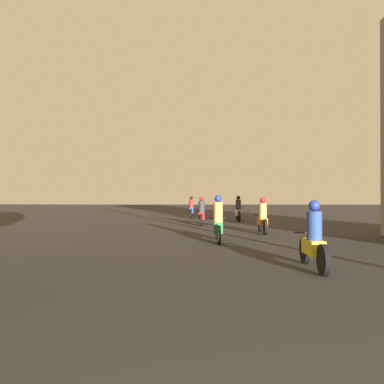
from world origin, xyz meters
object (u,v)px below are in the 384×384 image
(motorcycle_green, at_px, (218,223))
(motorcycle_orange, at_px, (263,219))
(motorcycle_yellow, at_px, (314,241))
(motorcycle_blue, at_px, (191,209))
(motorcycle_white, at_px, (238,211))
(motorcycle_red, at_px, (202,214))

(motorcycle_green, height_order, motorcycle_orange, motorcycle_green)
(motorcycle_orange, bearing_deg, motorcycle_yellow, -94.24)
(motorcycle_yellow, xyz_separation_m, motorcycle_blue, (-3.19, 17.81, 0.00))
(motorcycle_orange, bearing_deg, motorcycle_blue, 104.38)
(motorcycle_yellow, relative_size, motorcycle_white, 0.94)
(motorcycle_yellow, distance_m, motorcycle_white, 14.78)
(motorcycle_yellow, relative_size, motorcycle_orange, 1.02)
(motorcycle_yellow, bearing_deg, motorcycle_blue, 91.01)
(motorcycle_red, bearing_deg, motorcycle_green, -89.67)
(motorcycle_green, height_order, motorcycle_blue, motorcycle_green)
(motorcycle_green, distance_m, motorcycle_white, 10.22)
(motorcycle_blue, bearing_deg, motorcycle_orange, -63.47)
(motorcycle_green, relative_size, motorcycle_blue, 1.02)
(motorcycle_orange, xyz_separation_m, motorcycle_red, (-2.56, 4.23, 0.00))
(motorcycle_orange, height_order, motorcycle_blue, motorcycle_blue)
(motorcycle_yellow, height_order, motorcycle_white, motorcycle_white)
(motorcycle_white, bearing_deg, motorcycle_yellow, -86.29)
(motorcycle_white, relative_size, motorcycle_blue, 1.03)
(motorcycle_blue, bearing_deg, motorcycle_green, -75.55)
(motorcycle_orange, relative_size, motorcycle_red, 0.92)
(motorcycle_white, bearing_deg, motorcycle_red, -123.84)
(motorcycle_red, bearing_deg, motorcycle_white, 48.95)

